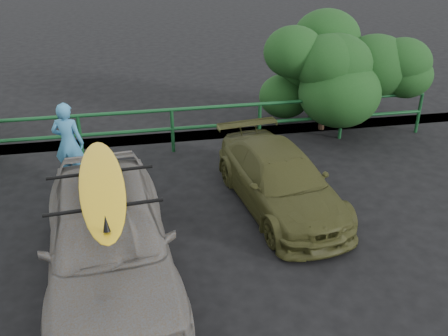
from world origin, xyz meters
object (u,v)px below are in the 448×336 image
(guardrail, at_px, (127,133))
(olive_vehicle, at_px, (280,180))
(surfboard, at_px, (102,184))
(sedan, at_px, (108,237))
(man, at_px, (68,143))

(guardrail, bearing_deg, olive_vehicle, -45.44)
(olive_vehicle, height_order, surfboard, surfboard)
(sedan, relative_size, olive_vehicle, 1.21)
(man, bearing_deg, olive_vehicle, 171.65)
(olive_vehicle, relative_size, surfboard, 1.27)
(olive_vehicle, distance_m, surfboard, 3.54)
(olive_vehicle, xyz_separation_m, surfboard, (-3.00, -1.55, 1.06))
(guardrail, bearing_deg, surfboard, -94.07)
(sedan, bearing_deg, man, 99.40)
(guardrail, distance_m, olive_vehicle, 3.84)
(sedan, bearing_deg, surfboard, -68.08)
(guardrail, distance_m, sedan, 4.30)
(sedan, distance_m, surfboard, 0.84)
(olive_vehicle, relative_size, man, 2.19)
(guardrail, height_order, olive_vehicle, olive_vehicle)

